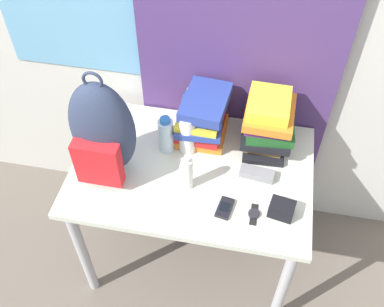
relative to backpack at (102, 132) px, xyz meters
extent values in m
cube|color=beige|center=(0.36, 0.51, 0.27)|extent=(6.00, 0.05, 2.50)
cube|color=#4C336B|center=(0.49, 0.46, 0.27)|extent=(0.91, 0.04, 2.50)
cube|color=beige|center=(0.36, 0.07, -0.25)|extent=(1.06, 0.71, 0.03)
cylinder|color=#B2B2B7|center=(-0.12, -0.23, -0.62)|extent=(0.05, 0.05, 0.72)
cylinder|color=#B2B2B7|center=(0.84, -0.23, -0.62)|extent=(0.05, 0.05, 0.72)
cylinder|color=#B2B2B7|center=(-0.12, 0.37, -0.62)|extent=(0.05, 0.05, 0.72)
cylinder|color=#B2B2B7|center=(0.84, 0.37, -0.62)|extent=(0.05, 0.05, 0.72)
ellipsoid|color=#2D3851|center=(0.00, 0.01, 0.01)|extent=(0.28, 0.17, 0.48)
cube|color=red|center=(0.00, -0.09, -0.09)|extent=(0.19, 0.06, 0.22)
torus|color=#2D3851|center=(0.00, 0.01, 0.26)|extent=(0.08, 0.01, 0.08)
cube|color=orange|center=(0.37, 0.28, -0.21)|extent=(0.22, 0.23, 0.05)
cube|color=red|center=(0.36, 0.28, -0.16)|extent=(0.21, 0.25, 0.05)
cube|color=navy|center=(0.36, 0.28, -0.12)|extent=(0.22, 0.29, 0.03)
cube|color=yellow|center=(0.36, 0.28, -0.09)|extent=(0.19, 0.28, 0.03)
cube|color=navy|center=(0.37, 0.27, -0.05)|extent=(0.20, 0.22, 0.03)
cube|color=navy|center=(0.38, 0.28, -0.01)|extent=(0.21, 0.28, 0.05)
cube|color=black|center=(0.66, 0.27, -0.22)|extent=(0.20, 0.26, 0.03)
cube|color=olive|center=(0.66, 0.29, -0.18)|extent=(0.17, 0.21, 0.05)
cube|color=black|center=(0.66, 0.28, -0.14)|extent=(0.23, 0.27, 0.03)
cube|color=#1E5623|center=(0.67, 0.29, -0.10)|extent=(0.23, 0.26, 0.05)
cube|color=#6B2370|center=(0.66, 0.27, -0.06)|extent=(0.20, 0.22, 0.03)
cube|color=orange|center=(0.66, 0.27, -0.02)|extent=(0.22, 0.26, 0.04)
cube|color=yellow|center=(0.65, 0.27, 0.02)|extent=(0.18, 0.21, 0.05)
cylinder|color=silver|center=(0.22, 0.16, -0.15)|extent=(0.07, 0.07, 0.17)
cylinder|color=#286BB7|center=(0.22, 0.16, -0.05)|extent=(0.04, 0.04, 0.02)
cylinder|color=white|center=(0.32, 0.18, -0.13)|extent=(0.08, 0.08, 0.20)
cylinder|color=black|center=(0.32, 0.18, -0.02)|extent=(0.05, 0.05, 0.02)
cylinder|color=white|center=(0.36, -0.03, -0.15)|extent=(0.05, 0.05, 0.17)
cylinder|color=white|center=(0.36, -0.03, -0.05)|extent=(0.03, 0.03, 0.02)
cube|color=black|center=(0.53, -0.12, -0.22)|extent=(0.07, 0.11, 0.02)
cube|color=black|center=(0.53, -0.12, -0.21)|extent=(0.05, 0.05, 0.00)
cube|color=gray|center=(0.65, 0.08, -0.21)|extent=(0.16, 0.07, 0.04)
cube|color=black|center=(0.76, -0.09, -0.20)|extent=(0.11, 0.10, 0.06)
cube|color=black|center=(0.65, -0.12, -0.23)|extent=(0.03, 0.10, 0.00)
cylinder|color=#232328|center=(0.65, -0.12, -0.22)|extent=(0.05, 0.05, 0.01)
camera|label=1|loc=(0.60, -1.18, 1.32)|focal=42.00mm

